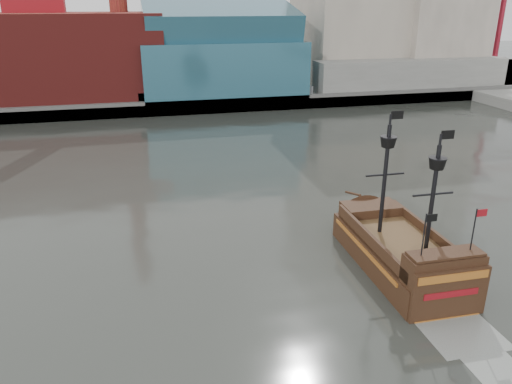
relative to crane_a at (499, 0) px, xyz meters
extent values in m
plane|color=black|center=(-78.63, -82.00, -19.11)|extent=(400.00, 400.00, 0.00)
cube|color=slate|center=(-78.63, 10.00, -18.11)|extent=(220.00, 60.00, 2.00)
cube|color=#4C4C49|center=(-78.63, -19.50, -17.81)|extent=(220.00, 1.00, 2.60)
cube|color=maroon|center=(-100.63, -10.00, -9.61)|extent=(42.00, 18.00, 15.00)
cube|color=#28596D|center=(-68.63, -12.00, -12.11)|extent=(30.00, 16.00, 10.00)
cube|color=slate|center=(-30.63, -16.00, -14.11)|extent=(40.00, 6.00, 6.00)
cube|color=#28596D|center=(-68.63, -12.00, -4.11)|extent=(28.00, 14.94, 8.78)
cube|color=slate|center=(-0.63, 0.00, -15.61)|extent=(4.00, 4.00, 3.00)
cylinder|color=maroon|center=(-0.63, 0.00, -1.11)|extent=(1.40, 1.40, 32.00)
cube|color=slate|center=(9.37, 10.00, -15.61)|extent=(4.00, 4.00, 3.00)
cylinder|color=maroon|center=(9.37, 10.00, -4.11)|extent=(1.40, 1.40, 26.00)
cube|color=black|center=(-67.39, -77.95, -18.47)|extent=(5.65, 13.00, 2.79)
cube|color=#52381E|center=(-67.39, -77.95, -16.91)|extent=(5.09, 11.70, 0.32)
cube|color=black|center=(-67.28, -72.80, -16.54)|extent=(4.62, 2.68, 1.07)
cube|color=black|center=(-67.52, -83.53, -16.11)|extent=(5.14, 1.83, 1.93)
cube|color=black|center=(-67.54, -84.52, -17.83)|extent=(5.26, 0.39, 4.29)
cube|color=#A35C1F|center=(-67.54, -84.67, -16.11)|extent=(4.83, 0.19, 0.54)
cube|color=maroon|center=(-67.54, -84.67, -17.29)|extent=(3.76, 0.17, 0.43)
cylinder|color=black|center=(-68.21, -76.33, -12.57)|extent=(0.31, 0.31, 8.37)
cylinder|color=black|center=(-66.47, -79.91, -12.89)|extent=(0.31, 0.31, 7.73)
cone|color=black|center=(-68.21, -76.33, -9.67)|extent=(1.21, 1.21, 0.75)
cone|color=black|center=(-66.47, -79.91, -10.31)|extent=(1.21, 1.21, 0.75)
cube|color=black|center=(-67.73, -76.34, -7.74)|extent=(0.97, 0.05, 0.59)
cube|color=black|center=(-65.99, -79.92, -8.38)|extent=(0.97, 0.05, 0.59)
cube|color=#989D98|center=(-67.58, -86.32, -19.11)|extent=(4.65, 3.97, 0.02)
camera|label=1|loc=(-85.82, -107.61, -0.23)|focal=35.00mm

